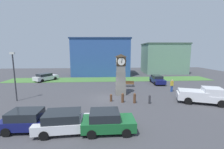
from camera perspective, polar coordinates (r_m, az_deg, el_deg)
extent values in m
plane|color=#424247|center=(19.02, -1.74, -9.08)|extent=(69.96, 69.96, 0.00)
cube|color=slate|center=(20.69, 3.27, -6.46)|extent=(1.34, 1.34, 0.79)
cube|color=gray|center=(20.49, 3.28, -4.33)|extent=(1.28, 1.28, 0.79)
cube|color=gray|center=(20.33, 3.30, -2.16)|extent=(1.21, 1.21, 0.79)
cube|color=slate|center=(20.19, 3.32, 0.04)|extent=(1.15, 1.15, 0.79)
cube|color=gray|center=(20.09, 3.34, 2.26)|extent=(1.09, 1.09, 0.79)
cube|color=#2D2316|center=(20.00, 3.37, 5.05)|extent=(1.17, 1.17, 1.17)
cylinder|color=white|center=(20.60, 3.16, 5.16)|extent=(0.96, 0.04, 0.96)
cube|color=black|center=(20.63, 3.15, 5.17)|extent=(0.06, 0.12, 0.21)
cube|color=black|center=(20.63, 3.15, 5.17)|extent=(0.04, 0.36, 0.12)
cylinder|color=white|center=(19.40, 3.59, 4.93)|extent=(0.96, 0.04, 0.96)
cube|color=black|center=(19.37, 3.60, 4.93)|extent=(0.06, 0.18, 0.18)
cube|color=black|center=(19.37, 3.60, 4.93)|extent=(0.04, 0.10, 0.36)
cylinder|color=white|center=(20.08, 5.09, 5.05)|extent=(0.04, 0.96, 0.96)
cube|color=black|center=(20.08, 5.18, 5.05)|extent=(0.22, 0.06, 0.09)
cube|color=black|center=(20.08, 5.18, 5.05)|extent=(0.32, 0.04, 0.23)
cylinder|color=white|center=(19.93, 1.63, 5.05)|extent=(0.04, 0.96, 0.96)
cube|color=black|center=(19.93, 1.55, 5.05)|extent=(0.20, 0.06, 0.16)
cube|color=black|center=(19.93, 1.55, 5.05)|extent=(0.04, 0.04, 0.36)
pyramid|color=#2D2316|center=(19.96, 3.39, 7.27)|extent=(1.23, 1.23, 0.38)
cylinder|color=#333338|center=(17.57, 14.11, -9.36)|extent=(0.23, 0.23, 0.88)
sphere|color=#333338|center=(17.43, 14.16, -7.87)|extent=(0.21, 0.21, 0.21)
cylinder|color=brown|center=(17.43, 8.59, -9.17)|extent=(0.30, 0.30, 0.98)
sphere|color=brown|center=(17.28, 8.63, -7.49)|extent=(0.27, 0.27, 0.27)
cylinder|color=brown|center=(17.52, 4.07, -9.13)|extent=(0.32, 0.32, 0.90)
sphere|color=brown|center=(17.38, 4.09, -7.56)|extent=(0.29, 0.29, 0.29)
cylinder|color=brown|center=(17.85, -0.37, -9.07)|extent=(0.27, 0.27, 0.72)
sphere|color=brown|center=(17.73, -0.37, -7.85)|extent=(0.25, 0.25, 0.25)
cube|color=navy|center=(13.24, -28.60, -15.66)|extent=(4.11, 1.84, 0.66)
cube|color=#1E2328|center=(13.14, -30.05, -13.01)|extent=(2.27, 1.68, 0.60)
cylinder|color=black|center=(13.60, -21.88, -15.82)|extent=(0.64, 0.23, 0.64)
cylinder|color=black|center=(12.17, -24.60, -19.05)|extent=(0.64, 0.23, 0.64)
cylinder|color=black|center=(14.60, -31.69, -14.79)|extent=(0.64, 0.23, 0.64)
cylinder|color=black|center=(13.27, -35.36, -17.50)|extent=(0.64, 0.23, 0.64)
cube|color=silver|center=(12.01, -16.44, -17.47)|extent=(4.70, 2.30, 0.65)
cube|color=#1E2328|center=(11.81, -18.28, -14.69)|extent=(2.63, 2.00, 0.60)
cylinder|color=black|center=(12.85, -9.18, -16.77)|extent=(0.65, 0.26, 0.64)
cylinder|color=black|center=(11.17, -9.47, -20.97)|extent=(0.65, 0.26, 0.64)
cylinder|color=black|center=(13.26, -22.05, -16.50)|extent=(0.65, 0.26, 0.64)
cylinder|color=black|center=(11.63, -24.52, -20.39)|extent=(0.65, 0.26, 0.64)
cube|color=#19602D|center=(11.55, -1.36, -18.06)|extent=(3.84, 1.90, 0.71)
cube|color=#1E2328|center=(11.26, -2.88, -15.12)|extent=(2.12, 1.73, 0.59)
cylinder|color=black|center=(12.58, 4.10, -17.27)|extent=(0.64, 0.23, 0.64)
cylinder|color=black|center=(11.03, 5.50, -21.28)|extent=(0.64, 0.23, 0.64)
cylinder|color=black|center=(12.49, -7.27, -17.52)|extent=(0.64, 0.23, 0.64)
cylinder|color=black|center=(10.93, -7.80, -21.64)|extent=(0.64, 0.23, 0.64)
cube|color=navy|center=(28.49, 16.88, -2.13)|extent=(1.92, 4.44, 0.70)
cube|color=#1E2328|center=(28.69, 16.73, -0.83)|extent=(1.69, 2.47, 0.50)
cylinder|color=black|center=(27.57, 19.34, -3.24)|extent=(0.25, 0.65, 0.64)
cylinder|color=black|center=(27.04, 16.07, -3.31)|extent=(0.25, 0.65, 0.64)
cylinder|color=black|center=(30.07, 17.55, -2.17)|extent=(0.25, 0.65, 0.64)
cylinder|color=black|center=(29.58, 14.53, -2.22)|extent=(0.25, 0.65, 0.64)
cube|color=silver|center=(32.75, -23.83, -1.10)|extent=(4.29, 4.83, 0.71)
cube|color=#1E2328|center=(32.48, -24.40, -0.12)|extent=(2.94, 3.09, 0.53)
cylinder|color=black|center=(34.34, -22.68, -1.12)|extent=(0.56, 0.65, 0.64)
cylinder|color=black|center=(32.84, -20.84, -1.44)|extent=(0.56, 0.65, 0.64)
cylinder|color=black|center=(32.86, -26.74, -1.80)|extent=(0.56, 0.65, 0.64)
cylinder|color=black|center=(31.29, -25.02, -2.18)|extent=(0.56, 0.65, 0.64)
cube|color=silver|center=(20.01, 31.16, -7.38)|extent=(5.67, 3.71, 0.70)
cube|color=silver|center=(20.09, 33.92, -5.35)|extent=(2.40, 2.39, 0.80)
cube|color=silver|center=(19.64, 28.26, -5.84)|extent=(3.43, 2.86, 0.36)
cylinder|color=black|center=(21.39, 34.69, -7.53)|extent=(0.85, 0.55, 0.80)
cylinder|color=black|center=(19.71, 36.30, -8.98)|extent=(0.85, 0.55, 0.80)
cylinder|color=black|center=(20.63, 26.14, -7.40)|extent=(0.85, 0.55, 0.80)
cylinder|color=black|center=(18.88, 27.01, -8.93)|extent=(0.85, 0.55, 0.80)
cube|color=brown|center=(25.28, 6.58, -3.55)|extent=(1.65, 0.69, 0.08)
cube|color=brown|center=(25.47, 6.55, -2.88)|extent=(1.60, 0.25, 0.40)
cylinder|color=#262628|center=(25.11, 5.13, -4.14)|extent=(0.06, 0.06, 0.45)
cylinder|color=#262628|center=(25.18, 8.05, -4.15)|extent=(0.06, 0.06, 0.45)
cylinder|color=#262628|center=(25.49, 5.10, -3.94)|extent=(0.06, 0.06, 0.45)
cylinder|color=#262628|center=(25.57, 7.98, -3.95)|extent=(0.06, 0.06, 0.45)
cylinder|color=#264CA5|center=(23.54, 21.57, -5.07)|extent=(0.14, 0.14, 0.89)
cylinder|color=#264CA5|center=(23.66, 21.95, -5.02)|extent=(0.14, 0.14, 0.89)
cube|color=gold|center=(23.44, 21.87, -3.20)|extent=(0.44, 0.32, 0.67)
sphere|color=tan|center=(23.35, 21.93, -2.11)|extent=(0.24, 0.24, 0.24)
cylinder|color=#333338|center=(20.79, -33.08, -1.16)|extent=(0.14, 0.14, 5.52)
cube|color=silver|center=(20.56, -33.76, 6.77)|extent=(0.50, 0.24, 0.24)
cube|color=#2D5193|center=(37.87, -4.00, 6.49)|extent=(14.06, 9.21, 8.62)
cube|color=navy|center=(37.95, -4.07, 13.23)|extent=(14.49, 9.48, 0.30)
cube|color=gray|center=(43.41, 19.00, 5.70)|extent=(10.94, 8.16, 7.66)
cube|color=#405849|center=(43.41, 19.27, 10.95)|extent=(11.27, 8.40, 0.30)
cube|color=#477A38|center=(31.50, -0.60, -1.82)|extent=(41.97, 5.12, 0.04)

